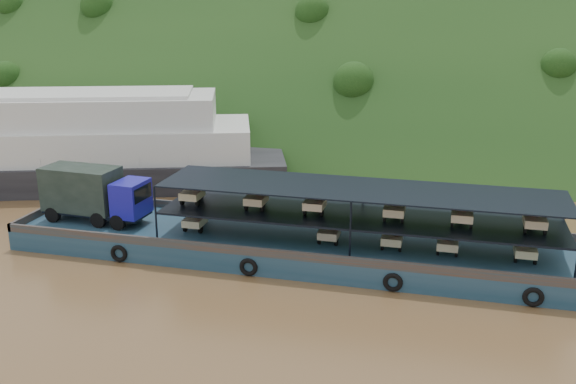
# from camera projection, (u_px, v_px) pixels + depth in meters

# --- Properties ---
(ground) EXTENTS (160.00, 160.00, 0.00)m
(ground) POSITION_uv_depth(u_px,v_px,m) (308.00, 260.00, 38.14)
(ground) COLOR brown
(ground) RESTS_ON ground
(hillside) EXTENTS (140.00, 39.60, 39.60)m
(hillside) POSITION_uv_depth(u_px,v_px,m) (379.00, 138.00, 71.51)
(hillside) COLOR #153513
(hillside) RESTS_ON ground
(cargo_barge) EXTENTS (35.00, 7.18, 4.68)m
(cargo_barge) POSITION_uv_depth(u_px,v_px,m) (278.00, 237.00, 38.63)
(cargo_barge) COLOR #143347
(cargo_barge) RESTS_ON ground
(passenger_ferry) EXTENTS (38.96, 21.32, 7.68)m
(passenger_ferry) POSITION_uv_depth(u_px,v_px,m) (54.00, 145.00, 53.04)
(passenger_ferry) COLOR black
(passenger_ferry) RESTS_ON ground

